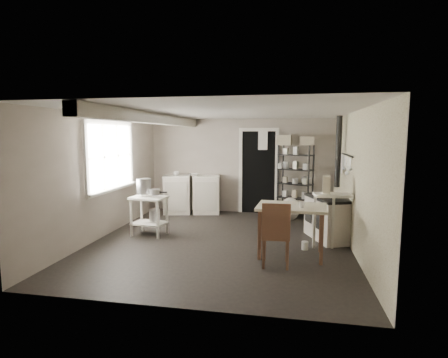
% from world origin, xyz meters
% --- Properties ---
extents(floor, '(5.00, 5.00, 0.00)m').
position_xyz_m(floor, '(0.00, 0.00, 0.00)').
color(floor, black).
rests_on(floor, ground).
extents(ceiling, '(5.00, 5.00, 0.00)m').
position_xyz_m(ceiling, '(0.00, 0.00, 2.30)').
color(ceiling, beige).
rests_on(ceiling, wall_back).
extents(wall_back, '(4.50, 0.02, 2.30)m').
position_xyz_m(wall_back, '(0.00, 2.50, 1.15)').
color(wall_back, '#A3978B').
rests_on(wall_back, ground).
extents(wall_front, '(4.50, 0.02, 2.30)m').
position_xyz_m(wall_front, '(0.00, -2.50, 1.15)').
color(wall_front, '#A3978B').
rests_on(wall_front, ground).
extents(wall_left, '(0.02, 5.00, 2.30)m').
position_xyz_m(wall_left, '(-2.25, 0.00, 1.15)').
color(wall_left, '#A3978B').
rests_on(wall_left, ground).
extents(wall_right, '(0.02, 5.00, 2.30)m').
position_xyz_m(wall_right, '(2.25, 0.00, 1.15)').
color(wall_right, '#A3978B').
rests_on(wall_right, ground).
extents(window, '(0.12, 1.76, 1.28)m').
position_xyz_m(window, '(-2.22, 0.20, 1.50)').
color(window, silver).
rests_on(window, wall_left).
extents(doorway, '(0.96, 0.10, 2.08)m').
position_xyz_m(doorway, '(0.45, 2.47, 1.00)').
color(doorway, silver).
rests_on(doorway, ground).
extents(ceiling_beam, '(0.18, 5.00, 0.18)m').
position_xyz_m(ceiling_beam, '(-1.20, 0.00, 2.20)').
color(ceiling_beam, silver).
rests_on(ceiling_beam, ceiling).
extents(wallpaper_panel, '(0.01, 5.00, 2.30)m').
position_xyz_m(wallpaper_panel, '(2.24, 0.00, 1.15)').
color(wallpaper_panel, beige).
rests_on(wallpaper_panel, wall_right).
extents(utensil_rail, '(0.06, 1.20, 0.44)m').
position_xyz_m(utensil_rail, '(2.19, 0.60, 1.55)').
color(utensil_rail, silver).
rests_on(utensil_rail, wall_right).
extents(prep_table, '(0.71, 0.54, 0.75)m').
position_xyz_m(prep_table, '(-1.43, 0.15, 0.40)').
color(prep_table, silver).
rests_on(prep_table, ground).
extents(stockpot, '(0.31, 0.31, 0.29)m').
position_xyz_m(stockpot, '(-1.53, 0.18, 0.94)').
color(stockpot, silver).
rests_on(stockpot, prep_table).
extents(saucepan, '(0.21, 0.21, 0.11)m').
position_xyz_m(saucepan, '(-1.28, 0.10, 0.85)').
color(saucepan, silver).
rests_on(saucepan, prep_table).
extents(bucket, '(0.26, 0.26, 0.22)m').
position_xyz_m(bucket, '(-1.33, 0.19, 0.39)').
color(bucket, silver).
rests_on(bucket, prep_table).
extents(base_cabinets, '(1.50, 0.85, 0.93)m').
position_xyz_m(base_cabinets, '(-1.15, 2.18, 0.46)').
color(base_cabinets, beige).
rests_on(base_cabinets, ground).
extents(mixing_bowl, '(0.36, 0.36, 0.07)m').
position_xyz_m(mixing_bowl, '(-1.08, 2.12, 0.96)').
color(mixing_bowl, white).
rests_on(mixing_bowl, base_cabinets).
extents(counter_cup, '(0.17, 0.17, 0.10)m').
position_xyz_m(counter_cup, '(-1.52, 2.09, 0.97)').
color(counter_cup, white).
rests_on(counter_cup, base_cabinets).
extents(shelf_rack, '(0.85, 0.62, 1.68)m').
position_xyz_m(shelf_rack, '(1.33, 2.22, 0.95)').
color(shelf_rack, black).
rests_on(shelf_rack, ground).
extents(shelf_jar, '(0.10, 0.10, 0.18)m').
position_xyz_m(shelf_jar, '(0.98, 2.26, 1.36)').
color(shelf_jar, white).
rests_on(shelf_jar, shelf_rack).
extents(storage_box_a, '(0.35, 0.31, 0.23)m').
position_xyz_m(storage_box_a, '(1.06, 2.27, 2.01)').
color(storage_box_a, beige).
rests_on(storage_box_a, shelf_rack).
extents(storage_box_b, '(0.30, 0.28, 0.19)m').
position_xyz_m(storage_box_b, '(1.56, 2.16, 1.99)').
color(storage_box_b, beige).
rests_on(storage_box_b, shelf_rack).
extents(stove, '(0.87, 1.13, 0.79)m').
position_xyz_m(stove, '(1.92, 0.50, 0.44)').
color(stove, beige).
rests_on(stove, ground).
extents(stovepipe, '(0.11, 0.11, 1.38)m').
position_xyz_m(stovepipe, '(2.11, 1.01, 1.59)').
color(stovepipe, black).
rests_on(stovepipe, stove).
extents(side_ledge, '(0.64, 0.39, 0.94)m').
position_xyz_m(side_ledge, '(1.91, -0.04, 0.43)').
color(side_ledge, silver).
rests_on(side_ledge, ground).
extents(oats_box, '(0.13, 0.20, 0.29)m').
position_xyz_m(oats_box, '(1.80, -0.01, 1.01)').
color(oats_box, beige).
rests_on(oats_box, side_ledge).
extents(work_table, '(1.11, 0.81, 0.81)m').
position_xyz_m(work_table, '(1.24, -0.53, 0.38)').
color(work_table, beige).
rests_on(work_table, ground).
extents(table_cup, '(0.12, 0.12, 0.09)m').
position_xyz_m(table_cup, '(1.38, -0.66, 0.81)').
color(table_cup, white).
rests_on(table_cup, work_table).
extents(chair, '(0.41, 0.43, 0.96)m').
position_xyz_m(chair, '(1.01, -1.00, 0.48)').
color(chair, brown).
rests_on(chair, ground).
extents(flour_sack, '(0.49, 0.44, 0.51)m').
position_xyz_m(flour_sack, '(1.23, 1.84, 0.24)').
color(flour_sack, white).
rests_on(flour_sack, ground).
extents(floor_crock, '(0.14, 0.14, 0.14)m').
position_xyz_m(floor_crock, '(1.47, -0.19, 0.08)').
color(floor_crock, white).
rests_on(floor_crock, ground).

